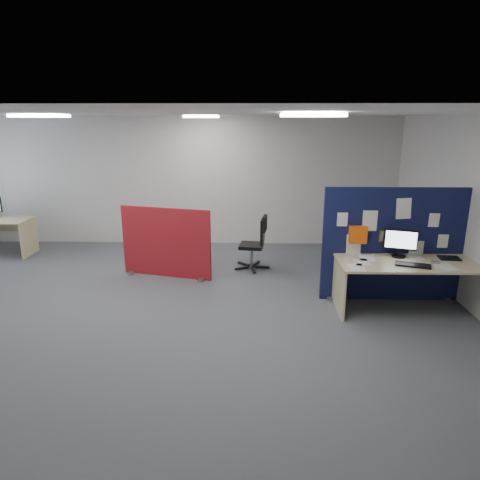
{
  "coord_description": "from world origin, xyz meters",
  "views": [
    {
      "loc": [
        1.38,
        -5.53,
        2.63
      ],
      "look_at": [
        1.25,
        0.22,
        1.0
      ],
      "focal_mm": 32.0,
      "sensor_mm": 36.0,
      "label": 1
    }
  ],
  "objects_px": {
    "main_desk": "(406,272)",
    "office_chair": "(257,240)",
    "navy_divider": "(392,245)",
    "red_divider": "(166,243)",
    "monitor_main": "(400,242)"
  },
  "relations": [
    {
      "from": "main_desk",
      "to": "office_chair",
      "type": "relative_size",
      "value": 2.0
    },
    {
      "from": "navy_divider",
      "to": "red_divider",
      "type": "height_order",
      "value": "navy_divider"
    },
    {
      "from": "monitor_main",
      "to": "office_chair",
      "type": "relative_size",
      "value": 0.46
    },
    {
      "from": "monitor_main",
      "to": "main_desk",
      "type": "bearing_deg",
      "value": -50.18
    },
    {
      "from": "monitor_main",
      "to": "office_chair",
      "type": "xyz_separation_m",
      "value": [
        -2.0,
        1.5,
        -0.4
      ]
    },
    {
      "from": "main_desk",
      "to": "monitor_main",
      "type": "relative_size",
      "value": 4.33
    },
    {
      "from": "navy_divider",
      "to": "red_divider",
      "type": "xyz_separation_m",
      "value": [
        -3.51,
        0.9,
        -0.26
      ]
    },
    {
      "from": "monitor_main",
      "to": "red_divider",
      "type": "bearing_deg",
      "value": -179.38
    },
    {
      "from": "monitor_main",
      "to": "office_chair",
      "type": "bearing_deg",
      "value": 160.65
    },
    {
      "from": "navy_divider",
      "to": "red_divider",
      "type": "bearing_deg",
      "value": 165.58
    },
    {
      "from": "main_desk",
      "to": "monitor_main",
      "type": "bearing_deg",
      "value": 112.21
    },
    {
      "from": "monitor_main",
      "to": "navy_divider",
      "type": "bearing_deg",
      "value": 122.05
    },
    {
      "from": "navy_divider",
      "to": "office_chair",
      "type": "xyz_separation_m",
      "value": [
        -1.95,
        1.32,
        -0.3
      ]
    },
    {
      "from": "main_desk",
      "to": "red_divider",
      "type": "bearing_deg",
      "value": 160.91
    },
    {
      "from": "navy_divider",
      "to": "main_desk",
      "type": "xyz_separation_m",
      "value": [
        0.12,
        -0.35,
        -0.28
      ]
    }
  ]
}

